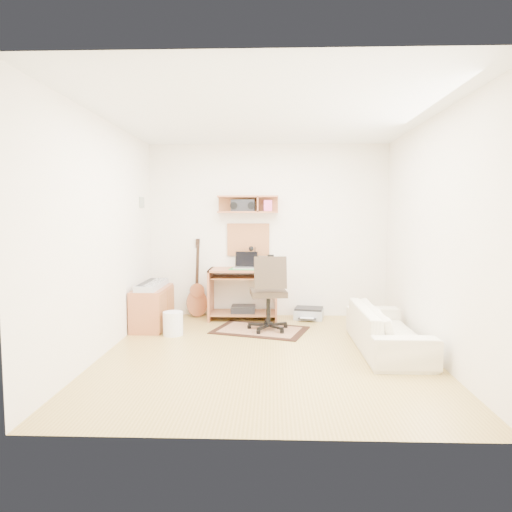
{
  "coord_description": "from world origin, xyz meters",
  "views": [
    {
      "loc": [
        0.06,
        -5.07,
        1.54
      ],
      "look_at": [
        -0.15,
        1.05,
        1.0
      ],
      "focal_mm": 32.6,
      "sensor_mm": 36.0,
      "label": 1
    }
  ],
  "objects_px": {
    "task_chair": "(268,293)",
    "cabinet": "(152,307)",
    "printer": "(309,313)",
    "sofa": "(387,321)",
    "desk": "(243,294)"
  },
  "relations": [
    {
      "from": "desk",
      "to": "cabinet",
      "type": "xyz_separation_m",
      "value": [
        -1.22,
        -0.56,
        -0.1
      ]
    },
    {
      "from": "printer",
      "to": "sofa",
      "type": "height_order",
      "value": "sofa"
    },
    {
      "from": "desk",
      "to": "task_chair",
      "type": "distance_m",
      "value": 0.8
    },
    {
      "from": "cabinet",
      "to": "desk",
      "type": "bearing_deg",
      "value": 24.6
    },
    {
      "from": "task_chair",
      "to": "sofa",
      "type": "xyz_separation_m",
      "value": [
        1.37,
        -0.85,
        -0.18
      ]
    },
    {
      "from": "desk",
      "to": "printer",
      "type": "bearing_deg",
      "value": 2.74
    },
    {
      "from": "printer",
      "to": "sofa",
      "type": "xyz_separation_m",
      "value": [
        0.77,
        -1.59,
        0.25
      ]
    },
    {
      "from": "printer",
      "to": "task_chair",
      "type": "bearing_deg",
      "value": -118.23
    },
    {
      "from": "cabinet",
      "to": "sofa",
      "type": "height_order",
      "value": "sofa"
    },
    {
      "from": "task_chair",
      "to": "cabinet",
      "type": "bearing_deg",
      "value": 167.64
    },
    {
      "from": "task_chair",
      "to": "printer",
      "type": "height_order",
      "value": "task_chair"
    },
    {
      "from": "desk",
      "to": "task_chair",
      "type": "xyz_separation_m",
      "value": [
        0.38,
        -0.69,
        0.14
      ]
    },
    {
      "from": "sofa",
      "to": "printer",
      "type": "bearing_deg",
      "value": 25.8
    },
    {
      "from": "task_chair",
      "to": "cabinet",
      "type": "distance_m",
      "value": 1.62
    },
    {
      "from": "task_chair",
      "to": "cabinet",
      "type": "relative_size",
      "value": 1.14
    }
  ]
}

